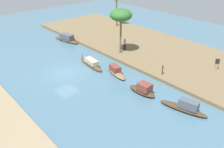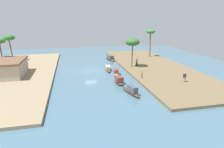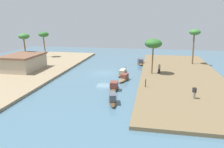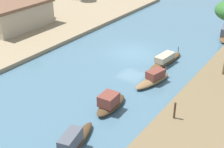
{
  "view_description": "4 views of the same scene",
  "coord_description": "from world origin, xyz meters",
  "px_view_note": "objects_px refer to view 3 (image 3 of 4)",
  "views": [
    {
      "loc": [
        -23.65,
        12.99,
        13.68
      ],
      "look_at": [
        -5.05,
        -3.27,
        0.79
      ],
      "focal_mm": 38.74,
      "sensor_mm": 36.0,
      "label": 1
    },
    {
      "loc": [
        -38.57,
        3.87,
        10.45
      ],
      "look_at": [
        -5.47,
        -3.45,
        0.6
      ],
      "focal_mm": 30.42,
      "sensor_mm": 36.0,
      "label": 2
    },
    {
      "loc": [
        -38.66,
        -8.96,
        10.07
      ],
      "look_at": [
        -4.64,
        -2.56,
        1.1
      ],
      "focal_mm": 34.69,
      "sensor_mm": 36.0,
      "label": 3
    },
    {
      "loc": [
        -24.72,
        -14.28,
        12.33
      ],
      "look_at": [
        -5.91,
        -1.57,
        0.66
      ],
      "focal_mm": 49.97,
      "sensor_mm": 36.0,
      "label": 4
    }
  ],
  "objects_px": {
    "palm_tree_right_tall": "(24,37)",
    "riverside_building": "(23,62)",
    "sampan_upstream_small": "(114,87)",
    "person_on_near_bank": "(194,93)",
    "mooring_post": "(146,83)",
    "palm_tree_right_short": "(44,35)",
    "sampan_open_hull": "(140,62)",
    "palm_tree_left_near": "(153,44)",
    "sampan_midstream": "(123,72)",
    "palm_tree_left_far": "(195,34)",
    "sampan_with_tall_canopy": "(124,78)",
    "person_by_mooring": "(159,70)",
    "sampan_near_left_bank": "(112,99)"
  },
  "relations": [
    {
      "from": "mooring_post",
      "to": "palm_tree_left_far",
      "type": "bearing_deg",
      "value": -26.88
    },
    {
      "from": "sampan_near_left_bank",
      "to": "person_on_near_bank",
      "type": "relative_size",
      "value": 2.97
    },
    {
      "from": "mooring_post",
      "to": "palm_tree_right_short",
      "type": "bearing_deg",
      "value": 51.84
    },
    {
      "from": "palm_tree_left_far",
      "to": "palm_tree_right_short",
      "type": "distance_m",
      "value": 35.78
    },
    {
      "from": "palm_tree_left_near",
      "to": "sampan_open_hull",
      "type": "bearing_deg",
      "value": 14.85
    },
    {
      "from": "sampan_near_left_bank",
      "to": "riverside_building",
      "type": "bearing_deg",
      "value": 44.37
    },
    {
      "from": "person_on_near_bank",
      "to": "sampan_with_tall_canopy",
      "type": "bearing_deg",
      "value": 10.1
    },
    {
      "from": "sampan_with_tall_canopy",
      "to": "riverside_building",
      "type": "relative_size",
      "value": 0.48
    },
    {
      "from": "person_by_mooring",
      "to": "palm_tree_left_far",
      "type": "height_order",
      "value": "palm_tree_left_far"
    },
    {
      "from": "mooring_post",
      "to": "palm_tree_left_far",
      "type": "distance_m",
      "value": 21.54
    },
    {
      "from": "sampan_upstream_small",
      "to": "palm_tree_left_near",
      "type": "bearing_deg",
      "value": -32.96
    },
    {
      "from": "sampan_upstream_small",
      "to": "person_on_near_bank",
      "type": "relative_size",
      "value": 2.1
    },
    {
      "from": "person_on_near_bank",
      "to": "riverside_building",
      "type": "xyz_separation_m",
      "value": [
        10.31,
        29.64,
        0.8
      ]
    },
    {
      "from": "sampan_open_hull",
      "to": "palm_tree_left_near",
      "type": "distance_m",
      "value": 11.75
    },
    {
      "from": "sampan_with_tall_canopy",
      "to": "palm_tree_left_near",
      "type": "relative_size",
      "value": 0.64
    },
    {
      "from": "palm_tree_left_near",
      "to": "palm_tree_right_tall",
      "type": "relative_size",
      "value": 0.93
    },
    {
      "from": "person_by_mooring",
      "to": "sampan_with_tall_canopy",
      "type": "bearing_deg",
      "value": -172.75
    },
    {
      "from": "person_by_mooring",
      "to": "palm_tree_right_short",
      "type": "relative_size",
      "value": 0.27
    },
    {
      "from": "sampan_open_hull",
      "to": "palm_tree_right_short",
      "type": "height_order",
      "value": "palm_tree_right_short"
    },
    {
      "from": "sampan_midstream",
      "to": "sampan_open_hull",
      "type": "xyz_separation_m",
      "value": [
        10.24,
        -2.61,
        0.11
      ]
    },
    {
      "from": "sampan_open_hull",
      "to": "palm_tree_right_tall",
      "type": "xyz_separation_m",
      "value": [
        -7.91,
        23.44,
        5.78
      ]
    },
    {
      "from": "person_by_mooring",
      "to": "riverside_building",
      "type": "relative_size",
      "value": 0.2
    },
    {
      "from": "sampan_near_left_bank",
      "to": "sampan_midstream",
      "type": "bearing_deg",
      "value": -10.62
    },
    {
      "from": "sampan_upstream_small",
      "to": "sampan_near_left_bank",
      "type": "relative_size",
      "value": 0.71
    },
    {
      "from": "mooring_post",
      "to": "riverside_building",
      "type": "relative_size",
      "value": 0.14
    },
    {
      "from": "mooring_post",
      "to": "palm_tree_right_short",
      "type": "relative_size",
      "value": 0.18
    },
    {
      "from": "sampan_upstream_small",
      "to": "person_by_mooring",
      "type": "xyz_separation_m",
      "value": [
        9.6,
        -6.53,
        0.58
      ]
    },
    {
      "from": "person_on_near_bank",
      "to": "palm_tree_left_far",
      "type": "bearing_deg",
      "value": -50.06
    },
    {
      "from": "palm_tree_left_far",
      "to": "riverside_building",
      "type": "height_order",
      "value": "palm_tree_left_far"
    },
    {
      "from": "sampan_with_tall_canopy",
      "to": "sampan_open_hull",
      "type": "bearing_deg",
      "value": 5.8
    },
    {
      "from": "sampan_midstream",
      "to": "palm_tree_right_tall",
      "type": "xyz_separation_m",
      "value": [
        2.33,
        20.83,
        5.9
      ]
    },
    {
      "from": "sampan_near_left_bank",
      "to": "person_by_mooring",
      "type": "relative_size",
      "value": 2.76
    },
    {
      "from": "sampan_midstream",
      "to": "palm_tree_left_far",
      "type": "bearing_deg",
      "value": -47.1
    },
    {
      "from": "sampan_upstream_small",
      "to": "person_on_near_bank",
      "type": "xyz_separation_m",
      "value": [
        -2.57,
        -10.49,
        0.6
      ]
    },
    {
      "from": "sampan_near_left_bank",
      "to": "palm_tree_right_short",
      "type": "bearing_deg",
      "value": 27.13
    },
    {
      "from": "sampan_upstream_small",
      "to": "palm_tree_right_tall",
      "type": "relative_size",
      "value": 0.5
    },
    {
      "from": "palm_tree_right_tall",
      "to": "riverside_building",
      "type": "distance_m",
      "value": 5.97
    },
    {
      "from": "sampan_near_left_bank",
      "to": "sampan_with_tall_canopy",
      "type": "bearing_deg",
      "value": -14.22
    },
    {
      "from": "sampan_with_tall_canopy",
      "to": "palm_tree_left_near",
      "type": "xyz_separation_m",
      "value": [
        4.05,
        -4.49,
        5.33
      ]
    },
    {
      "from": "sampan_with_tall_canopy",
      "to": "person_on_near_bank",
      "type": "xyz_separation_m",
      "value": [
        -7.69,
        -9.72,
        0.69
      ]
    },
    {
      "from": "sampan_open_hull",
      "to": "palm_tree_left_far",
      "type": "xyz_separation_m",
      "value": [
        0.12,
        -11.21,
        6.42
      ]
    },
    {
      "from": "sampan_near_left_bank",
      "to": "mooring_post",
      "type": "xyz_separation_m",
      "value": [
        5.71,
        -3.79,
        0.51
      ]
    },
    {
      "from": "person_by_mooring",
      "to": "mooring_post",
      "type": "relative_size",
      "value": 1.44
    },
    {
      "from": "sampan_with_tall_canopy",
      "to": "mooring_post",
      "type": "xyz_separation_m",
      "value": [
        -4.15,
        -3.64,
        0.58
      ]
    },
    {
      "from": "person_on_near_bank",
      "to": "sampan_midstream",
      "type": "bearing_deg",
      "value": 0.56
    },
    {
      "from": "mooring_post",
      "to": "sampan_with_tall_canopy",
      "type": "bearing_deg",
      "value": 41.28
    },
    {
      "from": "sampan_midstream",
      "to": "sampan_near_left_bank",
      "type": "height_order",
      "value": "sampan_near_left_bank"
    },
    {
      "from": "sampan_with_tall_canopy",
      "to": "person_by_mooring",
      "type": "bearing_deg",
      "value": -39.12
    },
    {
      "from": "sampan_near_left_bank",
      "to": "riverside_building",
      "type": "height_order",
      "value": "riverside_building"
    },
    {
      "from": "sampan_midstream",
      "to": "riverside_building",
      "type": "distance_m",
      "value": 19.22
    }
  ]
}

